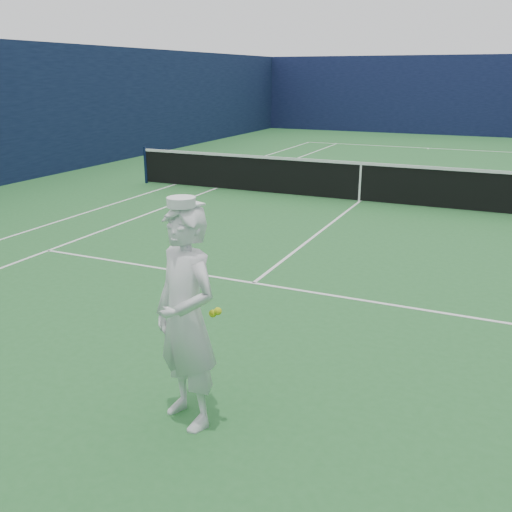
% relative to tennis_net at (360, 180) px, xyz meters
% --- Properties ---
extents(ground, '(80.00, 80.00, 0.00)m').
position_rel_tennis_net_xyz_m(ground, '(0.00, 0.00, -0.55)').
color(ground, '#27682F').
rests_on(ground, ground).
extents(court_markings, '(11.03, 23.83, 0.01)m').
position_rel_tennis_net_xyz_m(court_markings, '(0.00, 0.00, -0.55)').
color(court_markings, white).
rests_on(court_markings, ground).
extents(windscreen_fence, '(20.12, 36.12, 4.00)m').
position_rel_tennis_net_xyz_m(windscreen_fence, '(0.00, 0.00, 1.45)').
color(windscreen_fence, '#0F153A').
rests_on(windscreen_fence, ground).
extents(tennis_net, '(12.88, 0.09, 1.07)m').
position_rel_tennis_net_xyz_m(tennis_net, '(0.00, 0.00, 0.00)').
color(tennis_net, '#141E4C').
rests_on(tennis_net, ground).
extents(tennis_player, '(0.88, 0.78, 2.11)m').
position_rel_tennis_net_xyz_m(tennis_player, '(0.96, -9.94, 0.48)').
color(tennis_player, white).
rests_on(tennis_player, ground).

